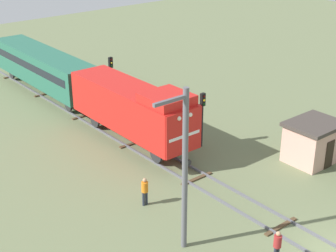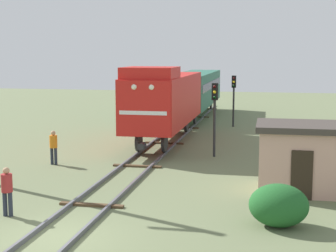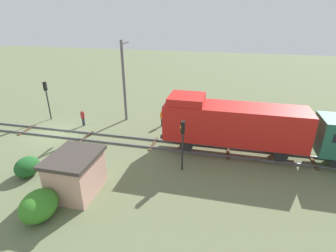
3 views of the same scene
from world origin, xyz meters
The scene contains 10 objects.
ground_plane centered at (0.00, 0.00, 0.00)m, with size 118.02×118.02×0.00m, color #66704C.
railway_track centered at (0.00, 0.00, 0.07)m, with size 2.40×78.68×0.16m.
locomotive centered at (0.00, 16.41, 2.77)m, with size 2.90×11.60×4.60m.
passenger_car_leading centered at (0.00, 29.74, 2.52)m, with size 2.84×14.00×3.66m.
traffic_signal_mid centered at (3.40, 13.07, 2.74)m, with size 0.32×0.34×3.93m.
traffic_signal_far centered at (3.60, 24.52, 2.67)m, with size 0.32×0.34×3.82m.
worker_near_track centered at (-2.40, 1.64, 1.00)m, with size 0.38×0.38×1.70m.
worker_by_signal centered at (-4.20, 9.57, 1.00)m, with size 0.38×0.38×1.70m.
relay_hut centered at (7.50, 6.90, 1.39)m, with size 3.50×2.90×2.74m.
bush_mid centered at (6.62, 2.37, 0.69)m, with size 1.91×1.56×1.39m, color #205A26.
Camera 2 is at (6.24, -13.88, 5.53)m, focal length 55.00 mm.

